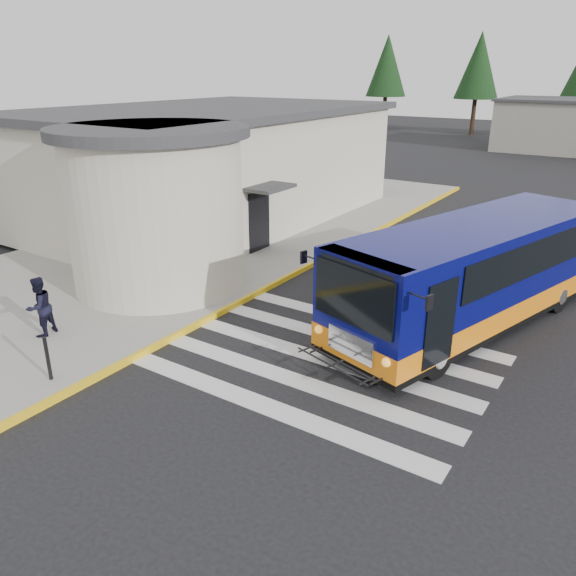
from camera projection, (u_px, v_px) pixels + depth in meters
The scene contains 9 objects.
ground at pixel (351, 350), 13.87m from camera, with size 140.00×140.00×0.00m, color black.
sidewalk at pixel (191, 247), 21.58m from camera, with size 10.00×34.00×0.15m, color gray.
curb_strip at pixel (300, 271), 19.03m from camera, with size 0.12×34.00×0.16m, color yellow.
station_building at pixel (202, 167), 23.87m from camera, with size 12.70×18.70×4.80m.
crosswalk at pixel (317, 357), 13.50m from camera, with size 8.00×5.35×0.01m.
transit_bus at pixel (473, 278), 14.79m from camera, with size 5.55×10.20×2.80m.
pedestrian_a at pixel (176, 279), 15.50m from camera, with size 0.66×0.43×1.80m, color black.
pedestrian_b at pixel (39, 307), 14.03m from camera, with size 0.75×0.59×1.55m, color black.
bollard at pixel (48, 358), 12.08m from camera, with size 0.08×0.08×1.02m, color black.
Camera 1 is at (5.53, -11.16, 6.48)m, focal length 35.00 mm.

